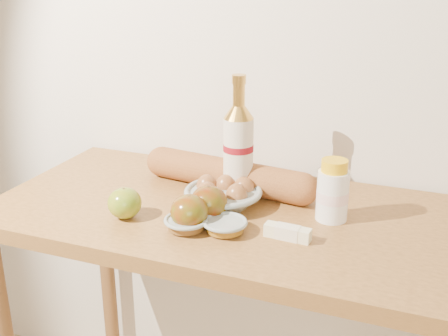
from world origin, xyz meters
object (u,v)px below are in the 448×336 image
at_px(cream_bottle, 333,192).
at_px(bourbon_bottle, 238,148).
at_px(egg_bowl, 223,195).
at_px(baguette, 228,174).
at_px(table, 228,252).

bearing_deg(cream_bottle, bourbon_bottle, 167.49).
bearing_deg(egg_bowl, baguette, 105.28).
xyz_separation_m(cream_bottle, egg_bowl, (-0.27, -0.02, -0.04)).
relative_size(table, egg_bowl, 5.13).
relative_size(bourbon_bottle, baguette, 0.62).
xyz_separation_m(egg_bowl, baguette, (-0.03, 0.10, 0.01)).
bearing_deg(egg_bowl, cream_bottle, 3.81).
distance_m(table, baguette, 0.21).
distance_m(table, cream_bottle, 0.32).
height_order(table, bourbon_bottle, bourbon_bottle).
bearing_deg(table, bourbon_bottle, 94.82).
height_order(cream_bottle, baguette, cream_bottle).
distance_m(table, bourbon_bottle, 0.27).
bearing_deg(egg_bowl, bourbon_bottle, 81.14).
xyz_separation_m(cream_bottle, baguette, (-0.30, 0.08, -0.03)).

